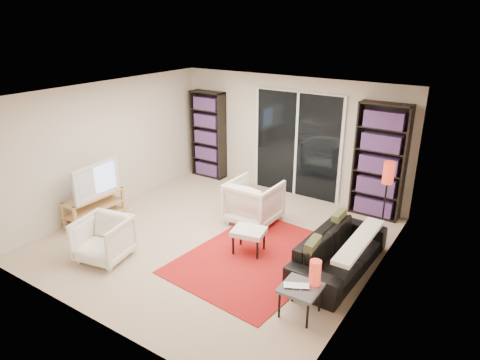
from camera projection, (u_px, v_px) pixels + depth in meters
name	position (u px, v px, depth m)	size (l,w,h in m)	color
floor	(218.00, 238.00, 7.17)	(5.00, 5.00, 0.00)	#C3B194
wall_back	(289.00, 136.00, 8.68)	(5.00, 0.02, 2.40)	beige
wall_front	(84.00, 234.00, 4.79)	(5.00, 0.02, 2.40)	beige
wall_left	(109.00, 146.00, 8.02)	(0.02, 5.00, 2.40)	beige
wall_right	(374.00, 207.00, 5.45)	(0.02, 5.00, 2.40)	beige
ceiling	(215.00, 94.00, 6.30)	(5.00, 5.00, 0.02)	white
sliding_door	(297.00, 145.00, 8.61)	(1.92, 0.08, 2.16)	white
bookshelf_left	(208.00, 135.00, 9.63)	(0.80, 0.30, 1.95)	black
bookshelf_right	(380.00, 162.00, 7.63)	(0.90, 0.30, 2.10)	black
tv_stand	(95.00, 207.00, 7.69)	(0.36, 1.13, 0.50)	#DBB472
tv	(92.00, 179.00, 7.49)	(1.07, 0.14, 0.61)	black
rug	(257.00, 257.00, 6.58)	(1.90, 2.56, 0.01)	#AD1716
sofa	(339.00, 252.00, 6.18)	(1.96, 0.77, 0.57)	black
armchair_back	(254.00, 202.00, 7.61)	(0.84, 0.86, 0.78)	white
armchair_front	(104.00, 239.00, 6.45)	(0.71, 0.74, 0.67)	white
ottoman	(249.00, 233.00, 6.62)	(0.57, 0.50, 0.40)	white
side_table	(300.00, 290.00, 5.22)	(0.47, 0.47, 0.40)	#4D4D53
laptop	(297.00, 288.00, 5.15)	(0.31, 0.20, 0.02)	silver
table_lamp	(315.00, 273.00, 5.20)	(0.14, 0.14, 0.32)	red
floor_lamp	(387.00, 181.00, 6.86)	(0.20, 0.20, 1.33)	black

